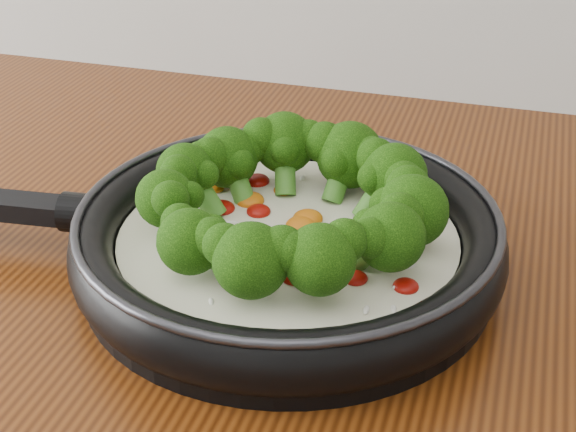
% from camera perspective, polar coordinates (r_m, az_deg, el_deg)
% --- Properties ---
extents(skillet, '(0.53, 0.36, 0.09)m').
position_cam_1_polar(skillet, '(0.63, -0.08, -0.98)').
color(skillet, black).
rests_on(skillet, counter).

